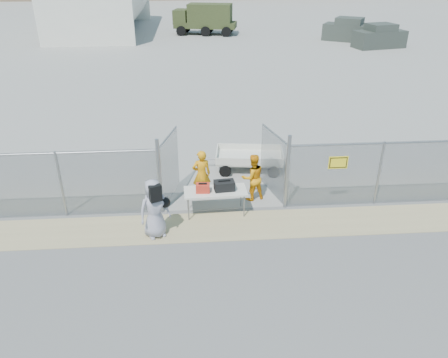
{
  "coord_description": "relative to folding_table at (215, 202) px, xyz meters",
  "views": [
    {
      "loc": [
        -0.92,
        -10.12,
        7.36
      ],
      "look_at": [
        0.0,
        2.0,
        1.1
      ],
      "focal_mm": 35.0,
      "sensor_mm": 36.0,
      "label": 1
    }
  ],
  "objects": [
    {
      "name": "security_worker_left",
      "position": [
        -0.4,
        1.08,
        0.44
      ],
      "size": [
        0.69,
        0.51,
        1.71
      ],
      "primitive_type": "imported",
      "rotation": [
        0.0,
        0.0,
        3.31
      ],
      "color": "orange",
      "rests_on": "ground"
    },
    {
      "name": "dirt_strip",
      "position": [
        0.29,
        -0.78,
        -0.41
      ],
      "size": [
        44.0,
        1.6,
        0.01
      ],
      "primitive_type": "cube",
      "color": "tan",
      "rests_on": "ground"
    },
    {
      "name": "utility_trailer",
      "position": [
        1.48,
        3.16,
        -0.02
      ],
      "size": [
        3.45,
        2.06,
        0.79
      ],
      "primitive_type": null,
      "rotation": [
        0.0,
        0.0,
        -0.12
      ],
      "color": "silver",
      "rests_on": "ground"
    },
    {
      "name": "military_truck",
      "position": [
        1.03,
        35.17,
        1.08
      ],
      "size": [
        6.6,
        3.54,
        2.99
      ],
      "primitive_type": null,
      "rotation": [
        0.0,
        0.0,
        -0.21
      ],
      "color": "#343E1D",
      "rests_on": "ground"
    },
    {
      "name": "security_worker_right",
      "position": [
        1.29,
        0.83,
        0.4
      ],
      "size": [
        0.93,
        0.81,
        1.62
      ],
      "primitive_type": "imported",
      "rotation": [
        0.0,
        0.0,
        3.43
      ],
      "color": "orange",
      "rests_on": "ground"
    },
    {
      "name": "visitor",
      "position": [
        -1.81,
        -1.1,
        0.5
      ],
      "size": [
        1.05,
        0.89,
        1.82
      ],
      "primitive_type": "imported",
      "rotation": [
        0.0,
        0.0,
        0.41
      ],
      "color": "#9895A4",
      "rests_on": "ground"
    },
    {
      "name": "chain_link_fence",
      "position": [
        0.29,
        0.22,
        0.69
      ],
      "size": [
        40.0,
        0.2,
        2.2
      ],
      "primitive_type": null,
      "color": "gray",
      "rests_on": "ground"
    },
    {
      "name": "orange_bag",
      "position": [
        -0.39,
        -0.06,
        0.55
      ],
      "size": [
        0.44,
        0.31,
        0.26
      ],
      "primitive_type": "cube",
      "rotation": [
        0.0,
        0.0,
        -0.06
      ],
      "color": "red",
      "rests_on": "folding_table"
    },
    {
      "name": "parked_vehicle_near",
      "position": [
        16.03,
        26.77,
        0.58
      ],
      "size": [
        4.74,
        2.92,
        1.99
      ],
      "primitive_type": null,
      "rotation": [
        0.0,
        0.0,
        0.22
      ],
      "color": "#373E37",
      "rests_on": "ground"
    },
    {
      "name": "black_duffel",
      "position": [
        0.28,
        0.01,
        0.57
      ],
      "size": [
        0.66,
        0.43,
        0.3
      ],
      "primitive_type": "cube",
      "rotation": [
        0.0,
        0.0,
        0.11
      ],
      "color": "black",
      "rests_on": "folding_table"
    },
    {
      "name": "folding_table",
      "position": [
        0.0,
        0.0,
        0.0
      ],
      "size": [
        1.98,
        0.89,
        0.83
      ],
      "primitive_type": null,
      "rotation": [
        0.0,
        0.0,
        0.04
      ],
      "color": "silver",
      "rests_on": "ground"
    },
    {
      "name": "tarmac_inside",
      "position": [
        0.29,
        40.22,
        -0.41
      ],
      "size": [
        160.0,
        80.0,
        0.01
      ],
      "primitive_type": "cube",
      "color": "gray",
      "rests_on": "ground"
    },
    {
      "name": "parked_vehicle_mid",
      "position": [
        14.45,
        30.37,
        0.62
      ],
      "size": [
        4.99,
        4.13,
        2.07
      ],
      "primitive_type": null,
      "rotation": [
        0.0,
        0.0,
        -0.54
      ],
      "color": "#373E37",
      "rests_on": "ground"
    },
    {
      "name": "ground",
      "position": [
        0.29,
        -1.78,
        -0.41
      ],
      "size": [
        160.0,
        160.0,
        0.0
      ],
      "primitive_type": "plane",
      "color": "#545454"
    }
  ]
}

